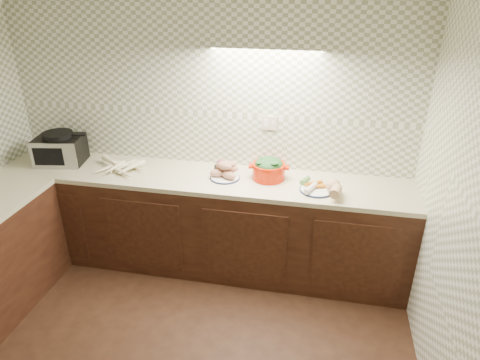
% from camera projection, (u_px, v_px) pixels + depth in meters
% --- Properties ---
extents(room, '(3.60, 3.60, 2.60)m').
position_uv_depth(room, '(105.00, 170.00, 2.04)').
color(room, black).
rests_on(room, ground).
extents(counter, '(3.60, 3.60, 0.90)m').
position_uv_depth(counter, '(87.00, 266.00, 3.27)').
color(counter, black).
rests_on(counter, ground).
extents(toaster_oven, '(0.46, 0.38, 0.29)m').
position_uv_depth(toaster_oven, '(60.00, 149.00, 3.88)').
color(toaster_oven, black).
rests_on(toaster_oven, counter).
extents(parsnip_pile, '(0.42, 0.43, 0.08)m').
position_uv_depth(parsnip_pile, '(123.00, 168.00, 3.74)').
color(parsnip_pile, '#FAF1C7').
rests_on(parsnip_pile, counter).
extents(sweet_potato_plate, '(0.26, 0.26, 0.16)m').
position_uv_depth(sweet_potato_plate, '(225.00, 171.00, 3.62)').
color(sweet_potato_plate, '#131E42').
rests_on(sweet_potato_plate, counter).
extents(onion_bowl, '(0.15, 0.15, 0.12)m').
position_uv_depth(onion_bowl, '(223.00, 167.00, 3.73)').
color(onion_bowl, black).
rests_on(onion_bowl, counter).
extents(dutch_oven, '(0.34, 0.30, 0.19)m').
position_uv_depth(dutch_oven, '(269.00, 168.00, 3.59)').
color(dutch_oven, red).
rests_on(dutch_oven, counter).
extents(veg_plate, '(0.37, 0.31, 0.13)m').
position_uv_depth(veg_plate, '(324.00, 187.00, 3.39)').
color(veg_plate, '#131E42').
rests_on(veg_plate, counter).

